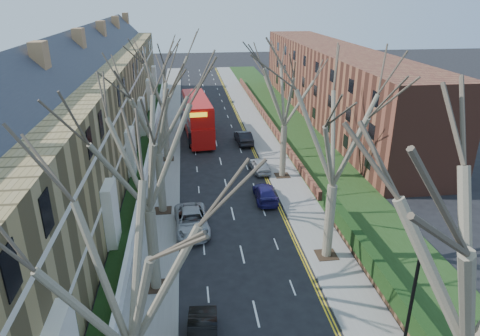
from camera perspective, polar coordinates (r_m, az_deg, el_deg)
name	(u,v)px	position (r m, az deg, el deg)	size (l,w,h in m)	color
pavement_left	(168,130)	(57.52, -9.62, 4.99)	(3.00, 102.00, 0.12)	slate
pavement_right	(257,127)	(58.21, 2.30, 5.50)	(3.00, 102.00, 0.12)	slate
terrace_left	(91,106)	(49.39, -19.28, 7.81)	(9.70, 78.00, 13.60)	olive
flats_right	(332,83)	(63.64, 12.19, 11.03)	(13.97, 54.00, 10.00)	brown
wall_hedge_right	(396,298)	(26.25, 20.10, -15.94)	(0.70, 24.00, 1.80)	#4F3421
front_wall_left	(151,147)	(49.86, -11.83, 2.82)	(0.30, 78.00, 1.00)	white
grass_verge_right	(290,125)	(59.07, 6.63, 5.71)	(6.00, 102.00, 0.06)	#1D3413
lamp_post	(408,323)	(19.32, 21.44, -18.73)	(0.18, 0.50, 8.11)	black
tree_left_near	(119,257)	(14.50, -15.77, -11.39)	(9.80, 9.80, 13.73)	brown
tree_left_mid	(143,140)	(23.25, -12.76, 3.61)	(10.50, 10.50, 14.71)	brown
tree_left_far	(155,102)	(32.94, -11.30, 8.58)	(10.15, 10.15, 14.22)	brown
tree_left_dist	(161,71)	(44.63, -10.44, 12.55)	(10.50, 10.50, 14.71)	brown
tree_right_mid	(338,122)	(26.61, 12.95, 5.94)	(10.50, 10.50, 14.71)	brown
tree_right_far	(286,83)	(39.76, 6.14, 11.17)	(10.15, 10.15, 14.22)	brown
double_decker_bus	(197,119)	(53.47, -5.70, 6.55)	(3.67, 12.10, 4.95)	#AB0F0C
car_left_far	(192,221)	(32.95, -6.45, -7.02)	(2.49, 5.39, 1.50)	#9E9FA3
car_right_near	(265,193)	(37.37, 3.40, -3.37)	(1.83, 4.51, 1.31)	navy
car_right_mid	(260,165)	(43.33, 2.62, 0.40)	(1.62, 4.03, 1.37)	#9B9EA3
car_right_far	(244,137)	(51.49, 0.48, 4.09)	(1.62, 4.65, 1.53)	black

